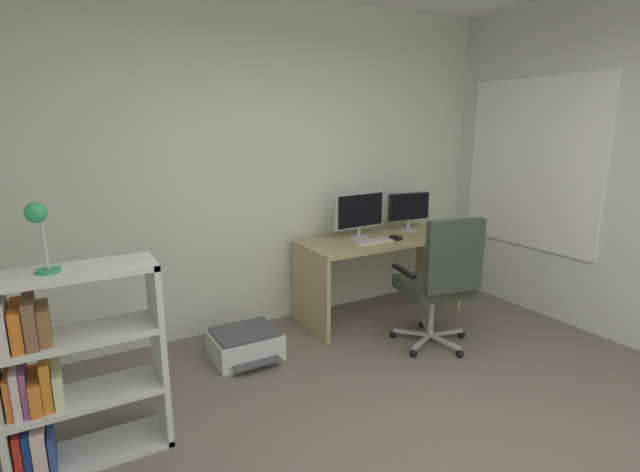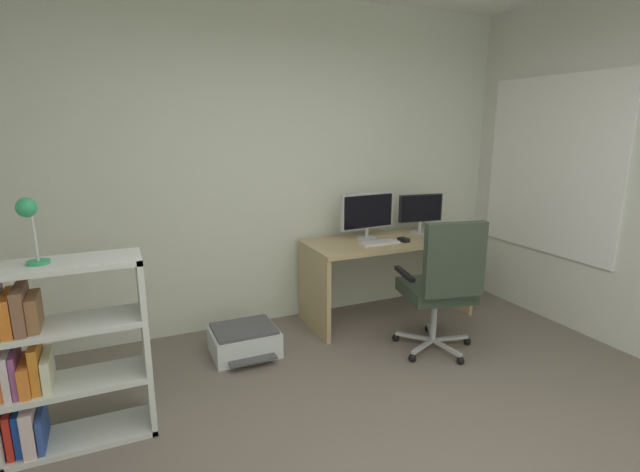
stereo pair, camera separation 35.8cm
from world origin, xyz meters
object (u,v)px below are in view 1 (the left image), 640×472
(office_chair, at_px, (441,278))
(bookshelf, at_px, (63,372))
(desk_lamp, at_px, (38,224))
(desk, at_px, (380,258))
(monitor_main, at_px, (359,212))
(monitor_secondary, at_px, (409,209))
(keyboard, at_px, (373,241))
(computer_mouse, at_px, (396,238))
(printer, at_px, (245,344))

(office_chair, xyz_separation_m, bookshelf, (-2.57, -0.00, -0.07))
(desk_lamp, bearing_deg, bookshelf, -1.73)
(bookshelf, bearing_deg, desk, 17.26)
(desk, distance_m, bookshelf, 2.72)
(desk, xyz_separation_m, monitor_main, (-0.17, 0.10, 0.43))
(monitor_secondary, relative_size, desk_lamp, 1.27)
(office_chair, bearing_deg, desk, 88.13)
(monitor_main, height_order, office_chair, monitor_main)
(monitor_secondary, height_order, desk_lamp, desk_lamp)
(keyboard, height_order, office_chair, office_chair)
(computer_mouse, xyz_separation_m, office_chair, (-0.10, -0.67, -0.17))
(keyboard, bearing_deg, monitor_secondary, 21.11)
(desk, xyz_separation_m, computer_mouse, (0.07, -0.13, 0.21))
(computer_mouse, relative_size, desk_lamp, 0.29)
(desk_lamp, distance_m, printer, 1.81)
(desk, xyz_separation_m, desk_lamp, (-2.61, -0.81, 0.74))
(monitor_main, relative_size, bookshelf, 0.51)
(printer, bearing_deg, keyboard, 3.29)
(keyboard, bearing_deg, desk_lamp, -163.30)
(desk, xyz_separation_m, office_chair, (-0.03, -0.80, 0.04))
(bookshelf, bearing_deg, keyboard, 16.00)
(monitor_secondary, bearing_deg, office_chair, -115.53)
(computer_mouse, height_order, desk_lamp, desk_lamp)
(computer_mouse, bearing_deg, office_chair, -108.16)
(monitor_main, bearing_deg, office_chair, -81.19)
(printer, bearing_deg, bookshelf, -152.46)
(monitor_main, xyz_separation_m, printer, (-1.23, -0.28, -0.87))
(computer_mouse, bearing_deg, bookshelf, -175.72)
(desk_lamp, bearing_deg, desk, 17.15)
(desk, distance_m, printer, 1.47)
(desk, distance_m, keyboard, 0.28)
(desk, xyz_separation_m, bookshelf, (-2.59, -0.81, -0.03))
(computer_mouse, xyz_separation_m, bookshelf, (-2.66, -0.67, -0.24))
(office_chair, bearing_deg, printer, 155.47)
(monitor_main, distance_m, office_chair, 0.99)
(monitor_secondary, distance_m, desk_lamp, 3.17)
(office_chair, distance_m, desk_lamp, 2.68)
(monitor_main, height_order, printer, monitor_main)
(desk, bearing_deg, office_chair, -91.87)
(desk, height_order, desk_lamp, desk_lamp)
(monitor_main, height_order, computer_mouse, monitor_main)
(keyboard, bearing_deg, office_chair, -78.10)
(monitor_secondary, height_order, printer, monitor_secondary)
(office_chair, bearing_deg, bookshelf, -179.92)
(monitor_secondary, distance_m, printer, 2.01)
(monitor_main, bearing_deg, computer_mouse, -44.43)
(office_chair, bearing_deg, monitor_main, 98.81)
(monitor_main, distance_m, printer, 1.53)
(keyboard, bearing_deg, desk, 34.69)
(keyboard, bearing_deg, computer_mouse, -4.80)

